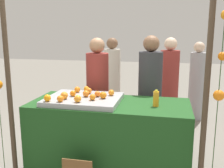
% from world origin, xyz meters
% --- Properties ---
extents(stall_counter, '(1.94, 0.84, 0.89)m').
position_xyz_m(stall_counter, '(0.00, 0.00, 0.44)').
color(stall_counter, '#1E4C1E').
rests_on(stall_counter, ground_plane).
extents(orange_tray, '(0.89, 0.71, 0.06)m').
position_xyz_m(orange_tray, '(-0.32, -0.04, 0.92)').
color(orange_tray, '#9EA0A5').
rests_on(orange_tray, stall_counter).
extents(orange_0, '(0.07, 0.07, 0.07)m').
position_xyz_m(orange_0, '(-0.38, 0.26, 0.98)').
color(orange_0, orange).
rests_on(orange_0, orange_tray).
extents(orange_1, '(0.08, 0.08, 0.08)m').
position_xyz_m(orange_1, '(-0.31, 0.15, 0.99)').
color(orange_1, orange).
rests_on(orange_1, orange_tray).
extents(orange_2, '(0.07, 0.07, 0.07)m').
position_xyz_m(orange_2, '(-0.17, -0.16, 0.98)').
color(orange_2, orange).
rests_on(orange_2, orange_tray).
extents(orange_3, '(0.07, 0.07, 0.07)m').
position_xyz_m(orange_3, '(-0.15, 0.01, 0.98)').
color(orange_3, orange).
rests_on(orange_3, orange_tray).
extents(orange_4, '(0.08, 0.08, 0.08)m').
position_xyz_m(orange_4, '(0.00, 0.11, 0.99)').
color(orange_4, orange).
rests_on(orange_4, orange_tray).
extents(orange_5, '(0.07, 0.07, 0.07)m').
position_xyz_m(orange_5, '(-0.46, -0.03, 0.98)').
color(orange_5, orange).
rests_on(orange_5, orange_tray).
extents(orange_6, '(0.09, 0.09, 0.09)m').
position_xyz_m(orange_6, '(-0.51, -0.19, 0.99)').
color(orange_6, orange).
rests_on(orange_6, orange_tray).
extents(orange_7, '(0.08, 0.08, 0.08)m').
position_xyz_m(orange_7, '(-0.30, -0.28, 0.99)').
color(orange_7, orange).
rests_on(orange_7, orange_tray).
extents(orange_8, '(0.08, 0.08, 0.08)m').
position_xyz_m(orange_8, '(-0.48, 0.18, 0.99)').
color(orange_8, orange).
rests_on(orange_8, orange_tray).
extents(orange_9, '(0.08, 0.08, 0.08)m').
position_xyz_m(orange_9, '(-0.06, -0.06, 0.99)').
color(orange_9, orange).
rests_on(orange_9, orange_tray).
extents(orange_10, '(0.08, 0.08, 0.08)m').
position_xyz_m(orange_10, '(-0.50, -0.31, 0.99)').
color(orange_10, orange).
rests_on(orange_10, orange_tray).
extents(orange_11, '(0.08, 0.08, 0.08)m').
position_xyz_m(orange_11, '(-0.29, -0.02, 0.99)').
color(orange_11, orange).
rests_on(orange_11, orange_tray).
extents(orange_12, '(0.08, 0.08, 0.08)m').
position_xyz_m(orange_12, '(-0.66, -0.32, 0.99)').
color(orange_12, orange).
rests_on(orange_12, orange_tray).
extents(juice_bottle, '(0.07, 0.07, 0.19)m').
position_xyz_m(juice_bottle, '(0.56, -0.05, 0.98)').
color(juice_bottle, orange).
rests_on(juice_bottle, stall_counter).
extents(vendor_left, '(0.33, 0.33, 1.65)m').
position_xyz_m(vendor_left, '(-0.33, 0.66, 0.77)').
color(vendor_left, maroon).
rests_on(vendor_left, ground_plane).
extents(vendor_right, '(0.34, 0.34, 1.69)m').
position_xyz_m(vendor_right, '(0.44, 0.69, 0.79)').
color(vendor_right, '#333338').
rests_on(vendor_right, ground_plane).
extents(crowd_person_0, '(0.31, 0.31, 1.55)m').
position_xyz_m(crowd_person_0, '(1.26, 2.31, 0.72)').
color(crowd_person_0, '#99999E').
rests_on(crowd_person_0, ground_plane).
extents(crowd_person_1, '(0.33, 0.33, 1.64)m').
position_xyz_m(crowd_person_1, '(0.71, 1.61, 0.76)').
color(crowd_person_1, maroon).
rests_on(crowd_person_1, ground_plane).
extents(crowd_person_2, '(0.33, 0.33, 1.62)m').
position_xyz_m(crowd_person_2, '(-0.39, 1.94, 0.76)').
color(crowd_person_2, beige).
rests_on(crowd_person_2, ground_plane).
extents(canopy_post_left, '(0.06, 0.06, 2.16)m').
position_xyz_m(canopy_post_left, '(-1.05, -0.46, 1.08)').
color(canopy_post_left, '#473828').
rests_on(canopy_post_left, ground_plane).
extents(canopy_post_right, '(0.06, 0.06, 2.16)m').
position_xyz_m(canopy_post_right, '(1.05, -0.46, 1.08)').
color(canopy_post_right, '#473828').
rests_on(canopy_post_right, ground_plane).
extents(garland_strand_right, '(0.10, 0.10, 1.98)m').
position_xyz_m(garland_strand_right, '(1.16, -0.48, 1.45)').
color(garland_strand_right, '#2D4C23').
rests_on(garland_strand_right, ground_plane).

